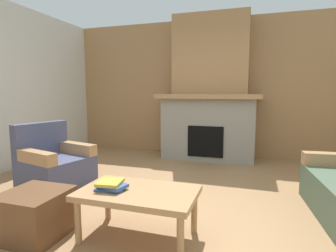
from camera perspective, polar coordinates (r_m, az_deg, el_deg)
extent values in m
plane|color=#9E754C|center=(2.92, -0.08, -18.41)|extent=(9.00, 9.00, 0.00)
cube|color=#A87A4C|center=(5.57, 9.42, 7.95)|extent=(6.00, 0.12, 2.70)
cube|color=gray|center=(5.21, 8.60, -0.52)|extent=(1.70, 0.70, 1.15)
cube|color=black|center=(4.92, 7.96, -3.26)|extent=(0.64, 0.08, 0.56)
cube|color=#A87A4C|center=(5.12, 8.64, 6.26)|extent=(1.90, 0.82, 0.08)
cube|color=#A87A4C|center=(5.31, 9.07, 14.66)|extent=(1.40, 0.50, 1.47)
cube|color=#474C6B|center=(3.95, -22.54, -8.99)|extent=(0.92, 0.92, 0.40)
cube|color=#474C6B|center=(4.11, -25.34, -2.44)|extent=(0.32, 0.77, 0.45)
cube|color=tan|center=(3.72, -26.63, -5.81)|extent=(0.77, 0.32, 0.15)
cube|color=tan|center=(4.07, -19.17, -4.40)|extent=(0.77, 0.32, 0.15)
cube|color=tan|center=(2.38, -6.36, -13.93)|extent=(1.00, 0.60, 0.05)
cylinder|color=tan|center=(2.48, -18.56, -18.76)|extent=(0.06, 0.06, 0.38)
cylinder|color=tan|center=(2.13, 2.64, -22.91)|extent=(0.06, 0.06, 0.38)
cylinder|color=tan|center=(2.85, -12.67, -15.10)|extent=(0.06, 0.06, 0.38)
cylinder|color=tan|center=(2.55, 5.57, -17.68)|extent=(0.06, 0.06, 0.38)
cube|color=brown|center=(2.74, -26.36, -16.33)|extent=(0.52, 0.52, 0.40)
cube|color=#335699|center=(2.43, -12.02, -12.72)|extent=(0.26, 0.21, 0.02)
cube|color=#335699|center=(2.41, -11.68, -12.31)|extent=(0.26, 0.21, 0.03)
cube|color=gold|center=(2.41, -12.20, -11.61)|extent=(0.22, 0.23, 0.03)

